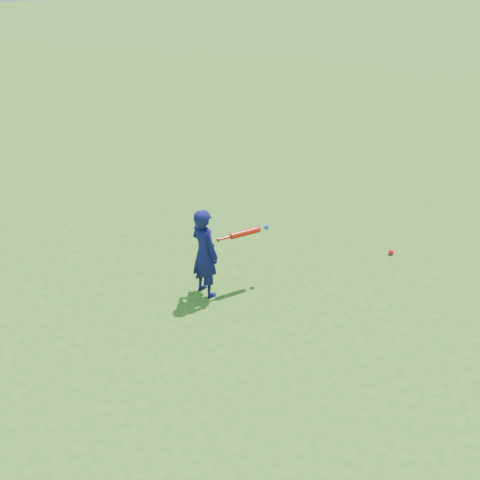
# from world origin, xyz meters

# --- Properties ---
(ground) EXTENTS (80.00, 80.00, 0.00)m
(ground) POSITION_xyz_m (0.00, 0.00, 0.00)
(ground) COLOR #37701A
(ground) RESTS_ON ground
(child) EXTENTS (0.42, 0.51, 1.20)m
(child) POSITION_xyz_m (0.65, 0.10, 0.60)
(child) COLOR #10114E
(child) RESTS_ON ground
(ground_ball_red) EXTENTS (0.07, 0.07, 0.07)m
(ground_ball_red) POSITION_xyz_m (3.45, 0.01, 0.04)
(ground_ball_red) COLOR red
(ground_ball_red) RESTS_ON ground
(bat_swing) EXTENTS (0.73, 0.14, 0.08)m
(bat_swing) POSITION_xyz_m (1.22, 0.12, 0.76)
(bat_swing) COLOR red
(bat_swing) RESTS_ON ground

